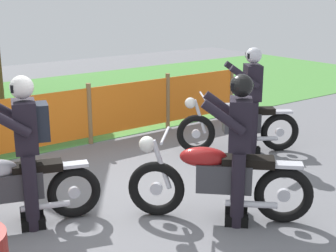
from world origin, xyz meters
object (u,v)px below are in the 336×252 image
(motorcycle_third, at_px, (238,124))
(rider_third, at_px, (251,96))
(motorcycle_lead, at_px, (11,188))
(rider_trailing, at_px, (238,143))
(motorcycle_trailing, at_px, (218,179))
(rider_lead, at_px, (27,143))

(motorcycle_third, bearing_deg, rider_third, -179.43)
(motorcycle_lead, xyz_separation_m, rider_trailing, (2.10, -1.36, 0.47))
(motorcycle_trailing, distance_m, rider_lead, 2.15)
(rider_lead, bearing_deg, motorcycle_lead, 0.51)
(motorcycle_trailing, bearing_deg, motorcycle_third, -95.79)
(motorcycle_trailing, distance_m, rider_trailing, 0.48)
(rider_third, bearing_deg, rider_lead, 37.71)
(motorcycle_lead, xyz_separation_m, rider_lead, (0.20, -0.06, 0.50))
(rider_trailing, height_order, rider_third, same)
(motorcycle_trailing, relative_size, rider_lead, 0.95)
(motorcycle_lead, distance_m, motorcycle_third, 3.85)
(motorcycle_lead, relative_size, motorcycle_trailing, 1.19)
(rider_lead, distance_m, rider_trailing, 2.30)
(rider_lead, height_order, rider_third, same)
(rider_third, bearing_deg, motorcycle_third, 0.57)
(rider_lead, bearing_deg, motorcycle_third, -154.98)
(motorcycle_trailing, relative_size, rider_trailing, 0.95)
(motorcycle_lead, height_order, rider_third, rider_third)
(motorcycle_trailing, bearing_deg, rider_trailing, -179.43)
(motorcycle_third, bearing_deg, motorcycle_trailing, 73.02)
(motorcycle_lead, xyz_separation_m, motorcycle_third, (3.83, 0.38, 0.01))
(motorcycle_third, distance_m, rider_lead, 3.69)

